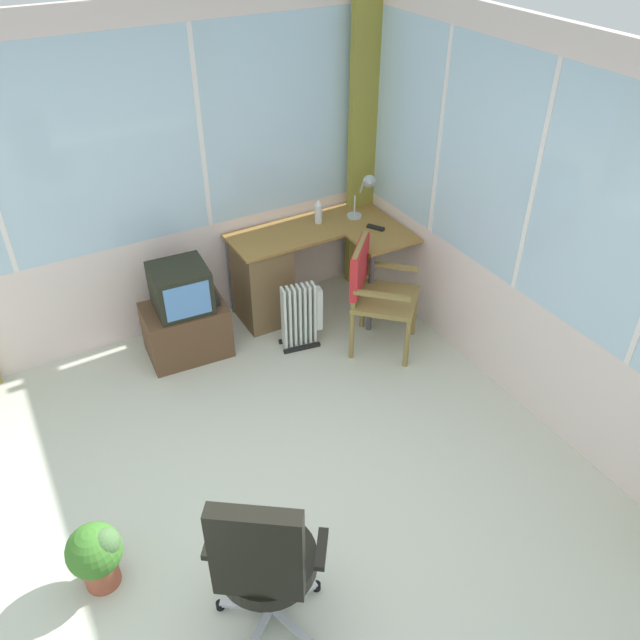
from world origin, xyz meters
TOP-DOWN VIEW (x-y plane):
  - ground at (0.00, 0.00)m, footprint 5.49×5.79m
  - north_window_panel at (0.00, 2.43)m, footprint 4.49×0.07m
  - east_window_panel at (2.27, 0.00)m, footprint 0.07×4.79m
  - curtain_corner at (2.14, 2.30)m, footprint 0.29×0.08m
  - desk at (1.13, 2.11)m, footprint 1.40×0.89m
  - desk_lamp at (2.02, 2.05)m, footprint 0.24×0.21m
  - tv_remote at (1.99, 1.83)m, footprint 0.11×0.15m
  - spray_bottle at (1.63, 2.16)m, footprint 0.06×0.06m
  - wooden_armchair at (1.65, 1.37)m, footprint 0.68×0.68m
  - office_chair at (-0.14, -0.45)m, footprint 0.61×0.60m
  - tv_on_stand at (0.31, 1.98)m, footprint 0.67×0.48m
  - space_heater at (1.17, 1.62)m, footprint 0.36×0.22m
  - potted_plant at (-0.82, 0.24)m, footprint 0.30×0.30m

SIDE VIEW (x-z plane):
  - ground at x=0.00m, z-range -0.06..0.00m
  - potted_plant at x=-0.82m, z-range 0.04..0.47m
  - space_heater at x=1.17m, z-range 0.00..0.58m
  - tv_on_stand at x=0.31m, z-range -0.05..0.76m
  - desk at x=1.13m, z-range 0.04..0.80m
  - wooden_armchair at x=1.65m, z-range 0.12..1.05m
  - office_chair at x=-0.14m, z-range 0.07..1.15m
  - tv_remote at x=1.99m, z-range 0.77..0.79m
  - spray_bottle at x=1.63m, z-range 0.76..0.98m
  - desk_lamp at x=2.02m, z-range 0.82..1.21m
  - curtain_corner at x=2.14m, z-range 0.00..2.48m
  - north_window_panel at x=0.00m, z-range 0.00..2.58m
  - east_window_panel at x=2.27m, z-range 0.00..2.58m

